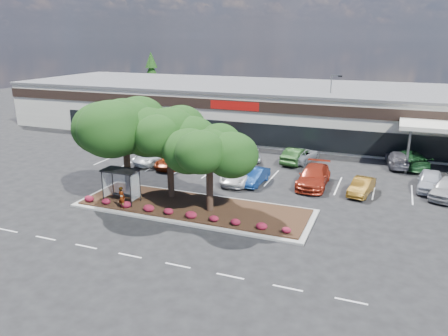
% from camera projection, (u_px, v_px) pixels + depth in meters
% --- Properties ---
extents(ground, '(160.00, 160.00, 0.00)m').
position_uv_depth(ground, '(195.00, 235.00, 28.76)').
color(ground, black).
rests_on(ground, ground).
extents(retail_store, '(80.40, 25.20, 6.25)m').
position_uv_depth(retail_store, '(303.00, 110.00, 58.02)').
color(retail_store, beige).
rests_on(retail_store, ground).
extents(landscape_island, '(18.00, 6.00, 0.26)m').
position_uv_depth(landscape_island, '(193.00, 208.00, 32.99)').
color(landscape_island, '#A0A09B').
rests_on(landscape_island, ground).
extents(lane_markings, '(33.12, 20.06, 0.01)m').
position_uv_depth(lane_markings, '(244.00, 186.00, 38.09)').
color(lane_markings, silver).
rests_on(lane_markings, ground).
extents(shrub_row, '(17.00, 0.80, 0.50)m').
position_uv_depth(shrub_row, '(181.00, 213.00, 31.00)').
color(shrub_row, maroon).
rests_on(shrub_row, landscape_island).
extents(bus_shelter, '(2.75, 1.55, 2.59)m').
position_uv_depth(bus_shelter, '(122.00, 176.00, 33.34)').
color(bus_shelter, black).
rests_on(bus_shelter, landscape_island).
extents(island_tree_west, '(7.20, 7.20, 7.89)m').
position_uv_depth(island_tree_west, '(126.00, 147.00, 34.35)').
color(island_tree_west, '#16340E').
rests_on(island_tree_west, landscape_island).
extents(island_tree_mid, '(6.60, 6.60, 7.32)m').
position_uv_depth(island_tree_mid, '(170.00, 152.00, 33.83)').
color(island_tree_mid, '#16340E').
rests_on(island_tree_mid, landscape_island).
extents(island_tree_east, '(5.80, 5.80, 6.50)m').
position_uv_depth(island_tree_east, '(210.00, 168.00, 31.21)').
color(island_tree_east, '#16340E').
rests_on(island_tree_east, landscape_island).
extents(conifer_north_west, '(4.40, 4.40, 10.00)m').
position_uv_depth(conifer_north_west, '(152.00, 80.00, 78.78)').
color(conifer_north_west, '#16340E').
rests_on(conifer_north_west, ground).
extents(person_waiting, '(0.69, 0.55, 1.67)m').
position_uv_depth(person_waiting, '(122.00, 197.00, 32.32)').
color(person_waiting, '#594C47').
rests_on(person_waiting, landscape_island).
extents(light_pole, '(1.43, 0.63, 8.40)m').
position_uv_depth(light_pole, '(330.00, 115.00, 51.06)').
color(light_pole, '#A0A09B').
rests_on(light_pole, ground).
extents(car_0, '(4.17, 5.98, 1.52)m').
position_uv_depth(car_0, '(157.00, 156.00, 44.69)').
color(car_0, '#ABB1B6').
rests_on(car_0, ground).
extents(car_1, '(3.37, 5.20, 1.62)m').
position_uv_depth(car_1, '(174.00, 156.00, 44.60)').
color(car_1, '#8E1D00').
rests_on(car_1, ground).
extents(car_2, '(2.50, 5.01, 1.37)m').
position_uv_depth(car_2, '(173.00, 160.00, 43.45)').
color(car_2, maroon).
rests_on(car_2, ground).
extents(car_3, '(1.73, 4.24, 1.37)m').
position_uv_depth(car_3, '(255.00, 176.00, 38.50)').
color(car_3, navy).
rests_on(car_3, ground).
extents(car_4, '(2.46, 5.23, 1.44)m').
position_uv_depth(car_4, '(239.00, 174.00, 38.90)').
color(car_4, silver).
rests_on(car_4, ground).
extents(car_5, '(2.48, 5.93, 1.71)m').
position_uv_depth(car_5, '(314.00, 176.00, 37.93)').
color(car_5, '#9C2A16').
rests_on(car_5, ground).
extents(car_6, '(2.12, 4.28, 1.35)m').
position_uv_depth(car_6, '(362.00, 186.00, 35.95)').
color(car_6, brown).
rests_on(car_6, ground).
extents(car_7, '(3.43, 5.18, 1.64)m').
position_uv_depth(car_7, '(448.00, 188.00, 35.08)').
color(car_7, '#B4B4B4').
rests_on(car_7, ground).
extents(car_8, '(2.33, 4.90, 1.62)m').
position_uv_depth(car_8, '(430.00, 181.00, 36.92)').
color(car_8, '#B6BAC5').
rests_on(car_8, ground).
extents(car_9, '(2.68, 5.16, 1.68)m').
position_uv_depth(car_9, '(156.00, 136.00, 53.37)').
color(car_9, navy).
rests_on(car_9, ground).
extents(car_11, '(3.31, 4.63, 1.46)m').
position_uv_depth(car_11, '(251.00, 153.00, 46.06)').
color(car_11, '#B1B7BF').
rests_on(car_11, ground).
extents(car_12, '(2.30, 5.05, 1.61)m').
position_uv_depth(car_12, '(296.00, 155.00, 44.82)').
color(car_12, '#1E4119').
rests_on(car_12, ground).
extents(car_13, '(3.38, 5.43, 1.40)m').
position_uv_depth(car_13, '(302.00, 155.00, 45.39)').
color(car_13, '#9A9EA6').
rests_on(car_13, ground).
extents(car_15, '(2.83, 5.54, 1.54)m').
position_uv_depth(car_15, '(399.00, 159.00, 43.59)').
color(car_15, slate).
rests_on(car_15, ground).
extents(car_16, '(4.57, 6.29, 1.69)m').
position_uv_depth(car_16, '(408.00, 159.00, 43.40)').
color(car_16, '#184520').
rests_on(car_16, ground).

